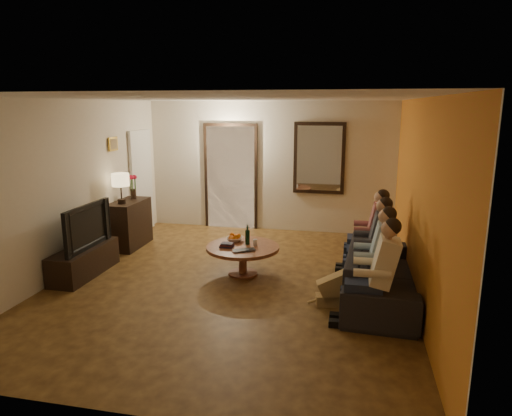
% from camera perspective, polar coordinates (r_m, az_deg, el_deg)
% --- Properties ---
extents(floor, '(5.00, 6.00, 0.01)m').
position_cam_1_polar(floor, '(6.72, -3.08, -9.21)').
color(floor, '#412811').
rests_on(floor, ground).
extents(ceiling, '(5.00, 6.00, 0.01)m').
position_cam_1_polar(ceiling, '(6.24, -3.36, 13.55)').
color(ceiling, white).
rests_on(ceiling, back_wall).
extents(back_wall, '(5.00, 0.02, 2.60)m').
position_cam_1_polar(back_wall, '(9.24, 1.67, 5.18)').
color(back_wall, beige).
rests_on(back_wall, floor).
extents(front_wall, '(5.00, 0.02, 2.60)m').
position_cam_1_polar(front_wall, '(3.64, -15.74, -7.08)').
color(front_wall, beige).
rests_on(front_wall, floor).
extents(left_wall, '(0.02, 6.00, 2.60)m').
position_cam_1_polar(left_wall, '(7.40, -22.26, 2.38)').
color(left_wall, beige).
rests_on(left_wall, floor).
extents(right_wall, '(0.02, 6.00, 2.60)m').
position_cam_1_polar(right_wall, '(6.19, 19.72, 0.74)').
color(right_wall, beige).
rests_on(right_wall, floor).
extents(orange_accent, '(0.01, 6.00, 2.60)m').
position_cam_1_polar(orange_accent, '(6.19, 19.62, 0.74)').
color(orange_accent, orange).
rests_on(orange_accent, right_wall).
extents(kitchen_doorway, '(1.00, 0.06, 2.10)m').
position_cam_1_polar(kitchen_doorway, '(9.43, -3.16, 3.79)').
color(kitchen_doorway, '#FFE0A5').
rests_on(kitchen_doorway, floor).
extents(door_trim, '(1.12, 0.04, 2.22)m').
position_cam_1_polar(door_trim, '(9.42, -3.18, 3.78)').
color(door_trim, black).
rests_on(door_trim, floor).
extents(fridge_glimpse, '(0.45, 0.03, 1.70)m').
position_cam_1_polar(fridge_glimpse, '(9.40, -1.67, 2.84)').
color(fridge_glimpse, silver).
rests_on(fridge_glimpse, floor).
extents(mirror_frame, '(1.00, 0.05, 1.40)m').
position_cam_1_polar(mirror_frame, '(9.05, 7.90, 6.19)').
color(mirror_frame, black).
rests_on(mirror_frame, back_wall).
extents(mirror_glass, '(0.86, 0.02, 1.26)m').
position_cam_1_polar(mirror_glass, '(9.03, 7.89, 6.17)').
color(mirror_glass, white).
rests_on(mirror_glass, back_wall).
extents(white_door, '(0.06, 0.85, 2.04)m').
position_cam_1_polar(white_door, '(9.39, -14.10, 3.20)').
color(white_door, white).
rests_on(white_door, floor).
extents(framed_art, '(0.03, 0.28, 0.24)m').
position_cam_1_polar(framed_art, '(8.42, -17.45, 7.65)').
color(framed_art, '#B28C33').
rests_on(framed_art, left_wall).
extents(art_canvas, '(0.01, 0.22, 0.18)m').
position_cam_1_polar(art_canvas, '(8.41, -17.36, 7.65)').
color(art_canvas, brown).
rests_on(art_canvas, left_wall).
extents(dresser, '(0.45, 0.94, 0.84)m').
position_cam_1_polar(dresser, '(8.54, -15.54, -1.92)').
color(dresser, black).
rests_on(dresser, floor).
extents(table_lamp, '(0.30, 0.30, 0.54)m').
position_cam_1_polar(table_lamp, '(8.21, -16.53, 2.37)').
color(table_lamp, beige).
rests_on(table_lamp, dresser).
extents(flower_vase, '(0.14, 0.14, 0.44)m').
position_cam_1_polar(flower_vase, '(8.60, -15.13, 2.57)').
color(flower_vase, red).
rests_on(flower_vase, dresser).
extents(tv_stand, '(0.45, 1.29, 0.43)m').
position_cam_1_polar(tv_stand, '(7.38, -20.69, -6.23)').
color(tv_stand, black).
rests_on(tv_stand, floor).
extents(tv, '(1.15, 0.15, 0.66)m').
position_cam_1_polar(tv, '(7.23, -21.02, -2.13)').
color(tv, black).
rests_on(tv, tv_stand).
extents(sofa, '(2.32, 1.03, 0.66)m').
position_cam_1_polar(sofa, '(6.33, 15.41, -7.87)').
color(sofa, black).
rests_on(sofa, floor).
extents(person_a, '(0.60, 0.40, 1.20)m').
position_cam_1_polar(person_a, '(5.38, 15.03, -8.45)').
color(person_a, tan).
rests_on(person_a, sofa).
extents(person_b, '(0.60, 0.40, 1.20)m').
position_cam_1_polar(person_b, '(5.95, 14.76, -6.40)').
color(person_b, tan).
rests_on(person_b, sofa).
extents(person_c, '(0.60, 0.40, 1.20)m').
position_cam_1_polar(person_c, '(6.52, 14.53, -4.70)').
color(person_c, tan).
rests_on(person_c, sofa).
extents(person_d, '(0.60, 0.40, 1.20)m').
position_cam_1_polar(person_d, '(7.09, 14.35, -3.28)').
color(person_d, tan).
rests_on(person_d, sofa).
extents(dog, '(0.59, 0.34, 0.56)m').
position_cam_1_polar(dog, '(5.96, 9.98, -9.40)').
color(dog, '#AA884E').
rests_on(dog, floor).
extents(coffee_table, '(1.39, 1.39, 0.45)m').
position_cam_1_polar(coffee_table, '(6.92, -1.66, -6.55)').
color(coffee_table, brown).
rests_on(coffee_table, floor).
extents(bowl, '(0.26, 0.26, 0.06)m').
position_cam_1_polar(bowl, '(7.08, -2.67, -3.91)').
color(bowl, white).
rests_on(bowl, coffee_table).
extents(oranges, '(0.20, 0.20, 0.08)m').
position_cam_1_polar(oranges, '(7.07, -2.67, -3.38)').
color(oranges, orange).
rests_on(oranges, bowl).
extents(wine_bottle, '(0.07, 0.07, 0.31)m').
position_cam_1_polar(wine_bottle, '(6.89, -1.08, -3.32)').
color(wine_bottle, black).
rests_on(wine_bottle, coffee_table).
extents(wine_glass, '(0.06, 0.06, 0.10)m').
position_cam_1_polar(wine_glass, '(6.84, -0.10, -4.34)').
color(wine_glass, silver).
rests_on(wine_glass, coffee_table).
extents(book_stack, '(0.20, 0.15, 0.07)m').
position_cam_1_polar(book_stack, '(6.80, -3.68, -4.61)').
color(book_stack, black).
rests_on(book_stack, coffee_table).
extents(laptop, '(0.39, 0.35, 0.03)m').
position_cam_1_polar(laptop, '(6.56, -1.40, -5.43)').
color(laptop, black).
rests_on(laptop, coffee_table).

